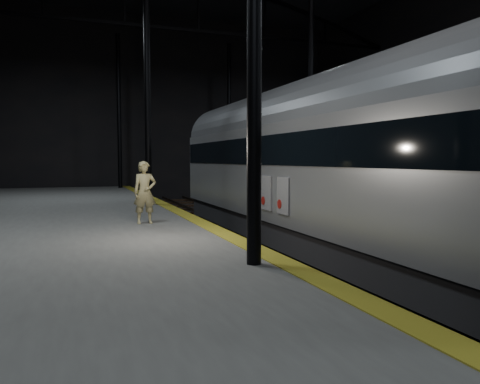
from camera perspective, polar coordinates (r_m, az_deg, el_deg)
name	(u,v)px	position (r m, az deg, el deg)	size (l,w,h in m)	color
ground	(325,259)	(13.87, 10.32, -8.04)	(44.00, 44.00, 0.00)	black
platform_left	(44,261)	(11.97, -22.78, -7.78)	(9.00, 43.80, 1.00)	#4A4A48
tactile_strip	(217,230)	(12.40, -2.76, -4.70)	(0.50, 43.80, 0.01)	olive
track	(325,257)	(13.86, 10.32, -7.77)	(2.40, 43.00, 0.24)	#3F3328
train	(313,159)	(14.26, 8.86, 3.99)	(2.90, 19.37, 5.18)	#A7A9B0
woman	(145,192)	(13.92, -11.52, -0.06)	(0.67, 0.44, 1.83)	tan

